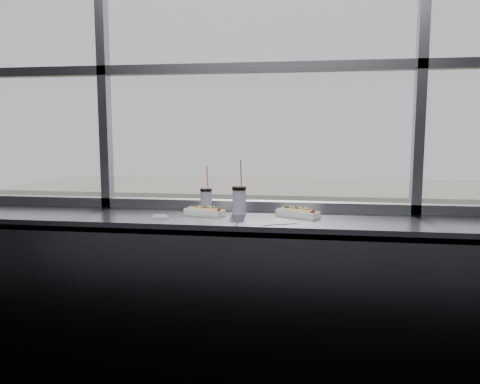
# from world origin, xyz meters

# --- Properties ---
(wall_back_lower) EXTENTS (6.00, 0.00, 6.00)m
(wall_back_lower) POSITION_xyz_m (0.00, 1.50, 0.55)
(wall_back_lower) COLOR black
(wall_back_lower) RESTS_ON ground
(window_glass) EXTENTS (6.00, 0.00, 6.00)m
(window_glass) POSITION_xyz_m (0.00, 1.52, 2.30)
(window_glass) COLOR silver
(window_glass) RESTS_ON ground
(window_mullions) EXTENTS (6.00, 0.08, 2.40)m
(window_mullions) POSITION_xyz_m (0.00, 1.50, 2.30)
(window_mullions) COLOR gray
(window_mullions) RESTS_ON ground
(counter) EXTENTS (6.00, 0.55, 0.06)m
(counter) POSITION_xyz_m (0.00, 1.23, 1.07)
(counter) COLOR gray
(counter) RESTS_ON ground
(counter_fascia) EXTENTS (6.00, 0.04, 1.04)m
(counter_fascia) POSITION_xyz_m (0.00, 0.97, 0.55)
(counter_fascia) COLOR gray
(counter_fascia) RESTS_ON ground
(hotdog_tray_left) EXTENTS (0.26, 0.14, 0.06)m
(hotdog_tray_left) POSITION_xyz_m (-0.27, 1.25, 1.12)
(hotdog_tray_left) COLOR white
(hotdog_tray_left) RESTS_ON counter
(hotdog_tray_right) EXTENTS (0.27, 0.20, 0.06)m
(hotdog_tray_right) POSITION_xyz_m (0.29, 1.28, 1.13)
(hotdog_tray_right) COLOR white
(hotdog_tray_right) RESTS_ON counter
(soda_cup_left) EXTENTS (0.08, 0.08, 0.29)m
(soda_cup_left) POSITION_xyz_m (-0.29, 1.39, 1.19)
(soda_cup_left) COLOR white
(soda_cup_left) RESTS_ON counter
(soda_cup_right) EXTENTS (0.09, 0.09, 0.34)m
(soda_cup_right) POSITION_xyz_m (-0.07, 1.33, 1.20)
(soda_cup_right) COLOR white
(soda_cup_right) RESTS_ON counter
(loose_straw) EXTENTS (0.18, 0.09, 0.01)m
(loose_straw) POSITION_xyz_m (0.20, 1.03, 1.10)
(loose_straw) COLOR white
(loose_straw) RESTS_ON counter
(wrapper) EXTENTS (0.10, 0.07, 0.02)m
(wrapper) POSITION_xyz_m (-0.51, 1.12, 1.11)
(wrapper) COLOR silver
(wrapper) RESTS_ON counter
(plaza_ground) EXTENTS (120.00, 120.00, 0.00)m
(plaza_ground) POSITION_xyz_m (0.00, 45.00, -11.00)
(plaza_ground) COLOR #AFA897
(plaza_ground) RESTS_ON ground
(street_asphalt) EXTENTS (80.00, 10.00, 0.06)m
(street_asphalt) POSITION_xyz_m (0.00, 21.50, -10.97)
(street_asphalt) COLOR black
(street_asphalt) RESTS_ON plaza_ground
(far_sidewalk) EXTENTS (80.00, 6.00, 0.04)m
(far_sidewalk) POSITION_xyz_m (0.00, 29.50, -10.98)
(far_sidewalk) COLOR #AFA897
(far_sidewalk) RESTS_ON plaza_ground
(far_building) EXTENTS (50.00, 14.00, 8.00)m
(far_building) POSITION_xyz_m (0.00, 39.50, -7.00)
(far_building) COLOR #A29883
(far_building) RESTS_ON plaza_ground
(car_near_a) EXTENTS (3.41, 6.63, 2.12)m
(car_near_a) POSITION_xyz_m (-13.75, 17.50, -9.88)
(car_near_a) COLOR #9BAFB8
(car_near_a) RESTS_ON street_asphalt
(car_far_b) EXTENTS (3.48, 6.83, 2.19)m
(car_far_b) POSITION_xyz_m (1.35, 25.50, -9.85)
(car_far_b) COLOR maroon
(car_far_b) RESTS_ON street_asphalt
(car_far_a) EXTENTS (2.95, 5.89, 1.89)m
(car_far_a) POSITION_xyz_m (-11.07, 25.50, -9.99)
(car_far_a) COLOR #38312E
(car_far_a) RESTS_ON street_asphalt
(pedestrian_a) EXTENTS (0.90, 0.67, 2.02)m
(pedestrian_a) POSITION_xyz_m (-7.07, 29.29, -9.95)
(pedestrian_a) COLOR #66605B
(pedestrian_a) RESTS_ON far_sidewalk
(pedestrian_b) EXTENTS (0.69, 0.91, 2.06)m
(pedestrian_b) POSITION_xyz_m (-2.69, 29.90, -9.93)
(pedestrian_b) COLOR #66605B
(pedestrian_b) RESTS_ON far_sidewalk
(tree_left) EXTENTS (3.26, 3.26, 5.09)m
(tree_left) POSITION_xyz_m (-9.85, 29.50, -7.55)
(tree_left) COLOR #47382B
(tree_left) RESTS_ON far_sidewalk
(tree_center) EXTENTS (2.89, 2.89, 4.51)m
(tree_center) POSITION_xyz_m (-0.20, 29.50, -7.94)
(tree_center) COLOR #47382B
(tree_center) RESTS_ON far_sidewalk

